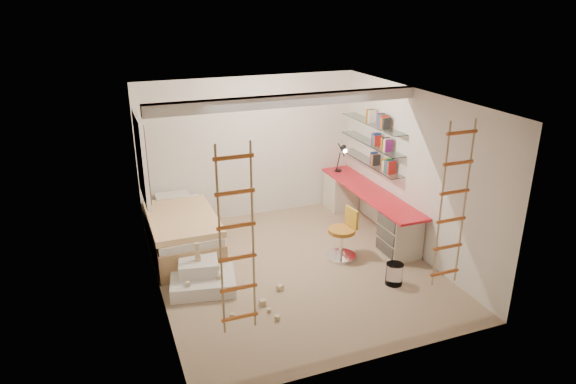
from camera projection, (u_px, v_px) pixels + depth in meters
name	position (u px, v px, depth m)	size (l,w,h in m)	color
floor	(295.00, 269.00, 7.81)	(4.50, 4.50, 0.00)	#9F8267
ceiling_beam	(288.00, 101.00, 7.17)	(4.00, 0.18, 0.16)	white
window_frame	(141.00, 158.00, 7.91)	(0.06, 1.15, 1.35)	white
window_blind	(144.00, 158.00, 7.92)	(0.02, 1.00, 1.20)	#4C2D1E
rope_ladder_left	(237.00, 242.00, 5.29)	(0.41, 0.04, 2.13)	orange
rope_ladder_right	(453.00, 206.00, 6.19)	(0.41, 0.04, 2.13)	#BC4F20
waste_bin	(394.00, 274.00, 7.36)	(0.25, 0.25, 0.32)	white
desk	(368.00, 208.00, 8.99)	(0.56, 2.80, 0.75)	red
shelves	(372.00, 143.00, 8.88)	(0.25, 1.80, 0.71)	white
bed	(182.00, 232.00, 8.27)	(1.02, 2.00, 0.69)	#AD7F51
task_lamp	(343.00, 154.00, 9.55)	(0.14, 0.36, 0.57)	black
swivel_chair	(343.00, 240.00, 8.05)	(0.53, 0.53, 0.82)	#B47122
play_platform	(202.00, 278.00, 7.26)	(1.01, 0.85, 0.40)	silver
toy_blocks	(230.00, 281.00, 7.02)	(1.31, 1.29, 0.67)	#CCB284
books	(372.00, 137.00, 8.84)	(0.14, 0.70, 0.92)	red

